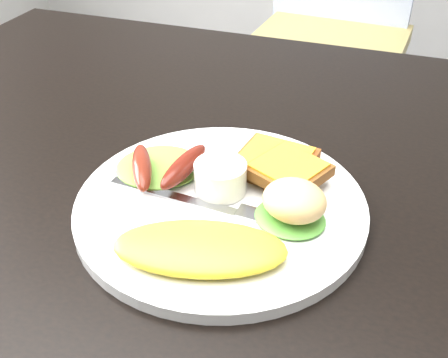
# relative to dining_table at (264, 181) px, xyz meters

# --- Properties ---
(dining_table) EXTENTS (1.20, 0.80, 0.04)m
(dining_table) POSITION_rel_dining_table_xyz_m (0.00, 0.00, 0.00)
(dining_table) COLOR black
(dining_table) RESTS_ON ground
(dining_chair) EXTENTS (0.51, 0.51, 0.06)m
(dining_chair) POSITION_rel_dining_table_xyz_m (-0.11, 1.17, -0.28)
(dining_chair) COLOR tan
(dining_chair) RESTS_ON ground
(plate) EXTENTS (0.29, 0.29, 0.01)m
(plate) POSITION_rel_dining_table_xyz_m (-0.02, -0.09, 0.03)
(plate) COLOR white
(plate) RESTS_ON dining_table
(lettuce_left) EXTENTS (0.12, 0.11, 0.01)m
(lettuce_left) POSITION_rel_dining_table_xyz_m (-0.10, -0.06, 0.04)
(lettuce_left) COLOR #639936
(lettuce_left) RESTS_ON plate
(lettuce_right) EXTENTS (0.08, 0.08, 0.01)m
(lettuce_right) POSITION_rel_dining_table_xyz_m (0.05, -0.10, 0.04)
(lettuce_right) COLOR green
(lettuce_right) RESTS_ON plate
(omelette) EXTENTS (0.17, 0.11, 0.02)m
(omelette) POSITION_rel_dining_table_xyz_m (-0.01, -0.17, 0.04)
(omelette) COLOR #FBEC3F
(omelette) RESTS_ON plate
(sausage_a) EXTENTS (0.06, 0.08, 0.02)m
(sausage_a) POSITION_rel_dining_table_xyz_m (-0.11, -0.09, 0.05)
(sausage_a) COLOR maroon
(sausage_a) RESTS_ON lettuce_left
(sausage_b) EXTENTS (0.03, 0.09, 0.02)m
(sausage_b) POSITION_rel_dining_table_xyz_m (-0.07, -0.07, 0.05)
(sausage_b) COLOR maroon
(sausage_b) RESTS_ON lettuce_left
(ramekin) EXTENTS (0.07, 0.07, 0.03)m
(ramekin) POSITION_rel_dining_table_xyz_m (-0.03, -0.08, 0.05)
(ramekin) COLOR white
(ramekin) RESTS_ON plate
(toast_a) EXTENTS (0.09, 0.09, 0.01)m
(toast_a) POSITION_rel_dining_table_xyz_m (0.01, -0.02, 0.04)
(toast_a) COLOR brown
(toast_a) RESTS_ON plate
(toast_b) EXTENTS (0.09, 0.09, 0.01)m
(toast_b) POSITION_rel_dining_table_xyz_m (0.04, -0.04, 0.05)
(toast_b) COLOR brown
(toast_b) RESTS_ON toast_a
(potato_salad) EXTENTS (0.08, 0.08, 0.03)m
(potato_salad) POSITION_rel_dining_table_xyz_m (0.05, -0.10, 0.06)
(potato_salad) COLOR beige
(potato_salad) RESTS_ON lettuce_right
(fork) EXTENTS (0.14, 0.02, 0.00)m
(fork) POSITION_rel_dining_table_xyz_m (-0.07, -0.10, 0.03)
(fork) COLOR #ADAFB7
(fork) RESTS_ON plate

